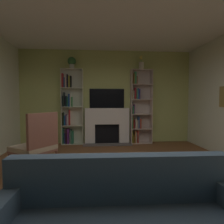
# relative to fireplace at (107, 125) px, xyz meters

# --- Properties ---
(ground_plane) EXTENTS (7.78, 7.78, 0.00)m
(ground_plane) POSITION_rel_fireplace_xyz_m (0.00, -3.13, -0.58)
(ground_plane) COLOR brown
(wall_back_accent) EXTENTS (5.39, 0.06, 2.86)m
(wall_back_accent) POSITION_rel_fireplace_xyz_m (0.00, 0.14, 0.86)
(wall_back_accent) COLOR #BAC26F
(wall_back_accent) RESTS_ON ground_plane
(fireplace) EXTENTS (1.45, 0.52, 1.09)m
(fireplace) POSITION_rel_fireplace_xyz_m (0.00, 0.00, 0.00)
(fireplace) COLOR white
(fireplace) RESTS_ON ground_plane
(tv) EXTENTS (1.07, 0.06, 0.59)m
(tv) POSITION_rel_fireplace_xyz_m (0.00, 0.08, 0.81)
(tv) COLOR black
(tv) RESTS_ON fireplace
(bookshelf_left) EXTENTS (0.65, 0.26, 2.27)m
(bookshelf_left) POSITION_rel_fireplace_xyz_m (-1.13, 0.02, 0.49)
(bookshelf_left) COLOR beige
(bookshelf_left) RESTS_ON ground_plane
(bookshelf_right) EXTENTS (0.65, 0.32, 2.27)m
(bookshelf_right) POSITION_rel_fireplace_xyz_m (0.97, -0.01, 0.51)
(bookshelf_right) COLOR beige
(bookshelf_right) RESTS_ON ground_plane
(potted_plant) EXTENTS (0.24, 0.24, 0.35)m
(potted_plant) POSITION_rel_fireplace_xyz_m (-1.05, -0.04, 1.89)
(potted_plant) COLOR beige
(potted_plant) RESTS_ON bookshelf_left
(vase_with_flowers) EXTENTS (0.15, 0.15, 0.43)m
(vase_with_flowers) POSITION_rel_fireplace_xyz_m (1.05, -0.04, 1.83)
(vase_with_flowers) COLOR beige
(vase_with_flowers) RESTS_ON bookshelf_right
(armchair) EXTENTS (0.84, 0.84, 1.11)m
(armchair) POSITION_rel_fireplace_xyz_m (-1.38, -2.58, -0.01)
(armchair) COLOR brown
(armchair) RESTS_ON ground_plane
(coffee_table) EXTENTS (0.83, 0.53, 0.41)m
(coffee_table) POSITION_rel_fireplace_xyz_m (-0.15, -3.60, -0.22)
(coffee_table) COLOR brown
(coffee_table) RESTS_ON ground_plane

